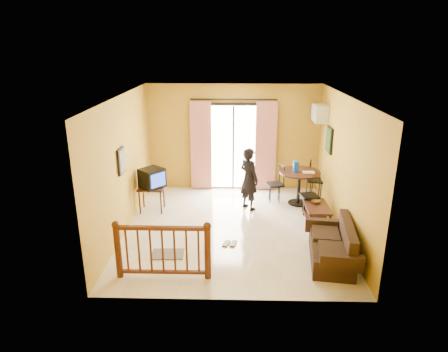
{
  "coord_description": "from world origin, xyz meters",
  "views": [
    {
      "loc": [
        0.03,
        -7.76,
        3.8
      ],
      "look_at": [
        -0.18,
        0.2,
        1.12
      ],
      "focal_mm": 32.0,
      "sensor_mm": 36.0,
      "label": 1
    }
  ],
  "objects_px": {
    "television": "(152,178)",
    "dining_table": "(299,178)",
    "standing_person": "(249,179)",
    "sofa": "(334,248)",
    "coffee_table": "(317,211)"
  },
  "relations": [
    {
      "from": "dining_table",
      "to": "standing_person",
      "type": "xyz_separation_m",
      "value": [
        -1.24,
        -0.34,
        0.09
      ]
    },
    {
      "from": "standing_person",
      "to": "dining_table",
      "type": "bearing_deg",
      "value": -116.89
    },
    {
      "from": "sofa",
      "to": "coffee_table",
      "type": "bearing_deg",
      "value": 97.37
    },
    {
      "from": "coffee_table",
      "to": "standing_person",
      "type": "height_order",
      "value": "standing_person"
    },
    {
      "from": "coffee_table",
      "to": "television",
      "type": "bearing_deg",
      "value": 171.47
    },
    {
      "from": "television",
      "to": "dining_table",
      "type": "relative_size",
      "value": 0.67
    },
    {
      "from": "television",
      "to": "standing_person",
      "type": "bearing_deg",
      "value": -43.8
    },
    {
      "from": "television",
      "to": "standing_person",
      "type": "relative_size",
      "value": 0.45
    },
    {
      "from": "sofa",
      "to": "standing_person",
      "type": "height_order",
      "value": "standing_person"
    },
    {
      "from": "sofa",
      "to": "standing_person",
      "type": "bearing_deg",
      "value": 129.03
    },
    {
      "from": "television",
      "to": "coffee_table",
      "type": "bearing_deg",
      "value": -57.26
    },
    {
      "from": "coffee_table",
      "to": "dining_table",
      "type": "bearing_deg",
      "value": 102.33
    },
    {
      "from": "coffee_table",
      "to": "standing_person",
      "type": "distance_m",
      "value": 1.72
    },
    {
      "from": "television",
      "to": "standing_person",
      "type": "height_order",
      "value": "standing_person"
    },
    {
      "from": "sofa",
      "to": "standing_person",
      "type": "xyz_separation_m",
      "value": [
        -1.47,
        2.39,
        0.47
      ]
    }
  ]
}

